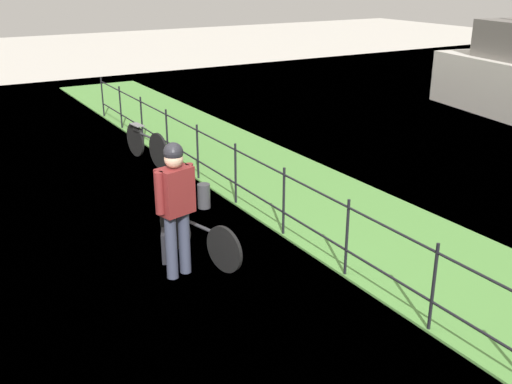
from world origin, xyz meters
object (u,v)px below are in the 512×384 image
Objects in this scene: bicycle_parked at (146,144)px; terrier_dog at (180,187)px; backpack_on_paving at (169,246)px; moored_boat_mid at (510,78)px; wooden_crate at (179,200)px; cyclist_person at (176,198)px; mooring_bollard at (204,196)px; bicycle_main at (198,236)px.

terrier_dog is at bearing -14.36° from bicycle_parked.
moored_boat_mid reaches higher than backpack_on_paving.
bicycle_parked is (-3.95, 1.02, -0.36)m from wooden_crate.
terrier_dog is at bearing 145.74° from backpack_on_paving.
cyclist_person is at bearing -26.26° from wooden_crate.
moored_boat_mid is at bearing 101.81° from mooring_bollard.
backpack_on_paving is 0.09× the size of moored_boat_mid.
backpack_on_paving is at bearing -17.12° from bicycle_parked.
bicycle_main is 0.35× the size of moored_boat_mid.
moored_boat_mid is (-3.25, 10.63, 0.18)m from wooden_crate.
cyclist_person is at bearing -33.85° from mooring_bollard.
bicycle_parked is at bearing 177.94° from mooring_bollard.
backpack_on_paving is at bearing 173.04° from cyclist_person.
bicycle_main is 0.94× the size of bicycle_parked.
bicycle_main is 11.14m from moored_boat_mid.
mooring_bollard is (-1.24, 0.92, -0.71)m from terrier_dog.
bicycle_main reaches higher than mooring_bollard.
cyclist_person is at bearing -27.67° from terrier_dog.
cyclist_person reaches higher than backpack_on_paving.
bicycle_parked reaches higher than mooring_bollard.
terrier_dog is 4.14m from bicycle_parked.
bicycle_parked is (-4.29, 0.94, 0.03)m from bicycle_main.
bicycle_main is at bearing 125.64° from cyclist_person.
wooden_crate is 4.10m from bicycle_parked.
wooden_crate reaches higher than backpack_on_paving.
mooring_bollard is 9.93m from moored_boat_mid.
terrier_dog is 0.83× the size of mooring_bollard.
backpack_on_paving is (0.18, -0.25, -0.51)m from wooden_crate.
bicycle_main is 1.77m from mooring_bollard.
bicycle_main is 0.83m from cyclist_person.
wooden_crate is at bearing -165.09° from bicycle_main.
terrier_dog is 0.81× the size of backpack_on_paving.
backpack_on_paving is (0.16, -0.26, -0.70)m from terrier_dog.
mooring_bollard is (-1.83, 1.23, -0.81)m from cyclist_person.
wooden_crate reaches higher than bicycle_parked.
moored_boat_mid is at bearing 108.77° from bicycle_main.
cyclist_person is 0.38× the size of moored_boat_mid.
terrier_dog is at bearing -165.09° from bicycle_main.
moored_boat_mid reaches higher than bicycle_parked.
bicycle_main is 3.82× the size of backpack_on_paving.
wooden_crate is at bearing 150.13° from backpack_on_paving.
bicycle_main is 0.66m from terrier_dog.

